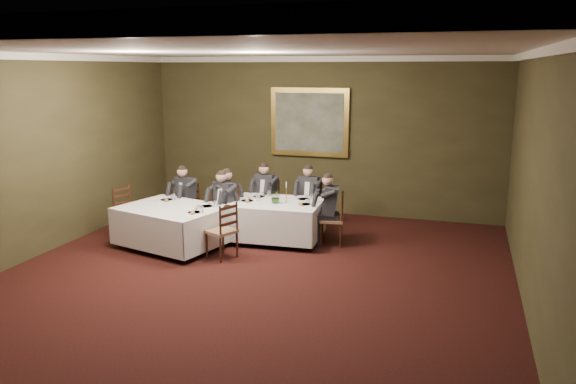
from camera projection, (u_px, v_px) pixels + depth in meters
The scene contains 27 objects.
ground at pixel (237, 292), 8.32m from camera, with size 10.00×10.00×0.00m, color black.
ceiling at pixel (232, 49), 7.56m from camera, with size 8.00×10.00×0.10m, color silver.
back_wall at pixel (322, 136), 12.59m from camera, with size 8.00×0.10×3.50m, color #333019.
left_wall at pixel (8, 162), 9.12m from camera, with size 0.10×10.00×3.50m, color #333019.
right_wall at pixel (541, 195), 6.76m from camera, with size 0.10×10.00×3.50m, color #333019.
crown_molding at pixel (232, 54), 7.58m from camera, with size 8.00×10.00×0.12m.
table_main at pixel (276, 218), 10.72m from camera, with size 1.78×1.39×0.67m.
table_second at pixel (172, 224), 10.32m from camera, with size 2.14×1.83×0.67m.
chair_main_backleft at pixel (267, 213), 11.70m from camera, with size 0.51×0.50×1.00m.
diner_main_backleft at pixel (266, 203), 11.64m from camera, with size 0.49×0.55×1.35m.
chair_main_backright at pixel (310, 216), 11.47m from camera, with size 0.48×0.46×1.00m.
diner_main_backright at pixel (309, 205), 11.41m from camera, with size 0.45×0.52×1.35m.
chair_main_endleft at pixel (223, 222), 11.02m from camera, with size 0.48×0.50×1.00m.
diner_main_endleft at pixel (224, 211), 10.97m from camera, with size 0.53×0.46×1.35m.
chair_main_endright at pixel (332, 230), 10.49m from camera, with size 0.49×0.51×1.00m.
diner_main_endright at pixel (332, 218), 10.44m from camera, with size 0.55×0.48×1.35m.
chair_sec_backleft at pixel (188, 217), 11.40m from camera, with size 0.57×0.55×1.00m.
diner_sec_backleft at pixel (187, 206), 11.34m from camera, with size 0.55×0.60×1.35m.
chair_sec_backright at pixel (226, 224), 10.88m from camera, with size 0.56×0.54×1.00m.
diner_sec_backright at pixel (225, 213), 10.82m from camera, with size 0.54×0.59×1.35m.
chair_sec_endright at pixel (222, 243), 9.74m from camera, with size 0.56×0.57×1.00m.
chair_sec_endleft at pixel (129, 223), 10.96m from camera, with size 0.56×0.57×1.00m.
centerpiece at pixel (276, 196), 10.50m from camera, with size 0.24×0.21×0.27m, color #2D5926.
candlestick at pixel (286, 194), 10.59m from camera, with size 0.06×0.06×0.41m.
place_setting_table_main at pixel (262, 195), 11.10m from camera, with size 0.33×0.31×0.14m.
place_setting_table_second at pixel (170, 198), 10.83m from camera, with size 0.33×0.31×0.14m.
painting at pixel (310, 122), 12.55m from camera, with size 1.79×0.09×1.52m.
Camera 1 is at (3.08, -7.21, 3.25)m, focal length 35.00 mm.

